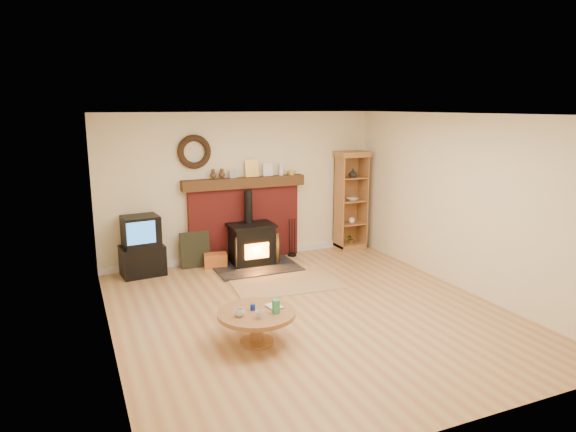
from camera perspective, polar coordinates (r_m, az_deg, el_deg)
name	(u,v)px	position (r m, az deg, el deg)	size (l,w,h in m)	color
ground	(309,312)	(6.98, 2.39, -10.62)	(5.50, 5.50, 0.00)	#A87146
room_shell	(306,184)	(6.59, 2.03, 3.55)	(5.02, 5.52, 2.61)	beige
chimney_breast	(245,215)	(9.12, -4.86, 0.08)	(2.20, 0.22, 1.78)	maroon
wood_stove	(252,245)	(8.86, -3.99, -3.28)	(1.40, 1.00, 1.28)	black
area_rug	(284,282)	(8.07, -0.40, -7.37)	(1.63, 1.12, 0.01)	olive
tv_unit	(142,247)	(8.61, -15.93, -3.33)	(0.72, 0.54, 0.98)	black
curio_cabinet	(350,200)	(9.84, 6.93, 1.74)	(0.60, 0.43, 1.87)	olive
firelog_box	(216,260)	(8.86, -8.05, -4.90)	(0.38, 0.24, 0.24)	gold
leaning_painting	(195,250)	(8.88, -10.28, -3.69)	(0.51, 0.03, 0.61)	black
fire_tools	(292,249)	(9.42, 0.45, -3.66)	(0.16, 0.16, 0.70)	black
coffee_table	(257,318)	(6.03, -3.51, -11.20)	(0.91, 0.91, 0.55)	brown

